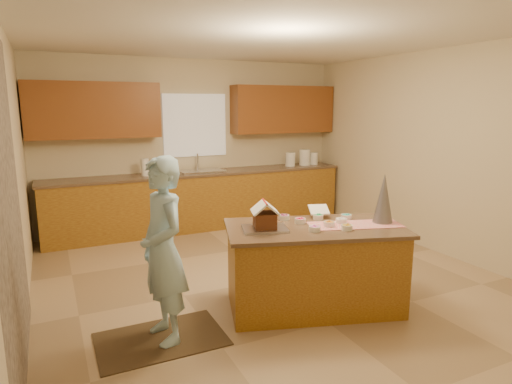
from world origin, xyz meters
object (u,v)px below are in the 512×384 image
Objects in this scene: island_base at (314,269)px; boy at (163,250)px; gingerbread_house at (265,218)px; tinsel_tree at (384,198)px.

boy is at bearing -163.47° from island_base.
island_base is 0.74m from gingerbread_house.
tinsel_tree is 1.21m from gingerbread_house.
island_base is 0.98m from tinsel_tree.
island_base is 3.27× the size of tinsel_tree.
tinsel_tree is at bearing 76.80° from boy.
island_base is 5.15× the size of gingerbread_house.
gingerbread_house is at bearing 86.65° from boy.
island_base is at bearing 166.17° from tinsel_tree.
gingerbread_house reaches higher than island_base.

